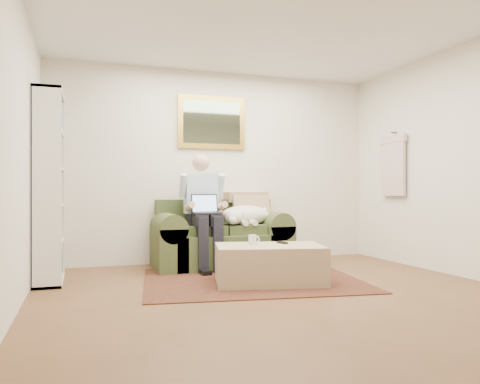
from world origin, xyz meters
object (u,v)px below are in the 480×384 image
laptop (206,208)px  sleeping_dog (245,215)px  seated_man (204,211)px  coffee_mug (252,240)px  ottoman (269,264)px  bookshelf (49,187)px  sofa (221,243)px

laptop → sleeping_dog: bearing=13.6°
seated_man → coffee_mug: seated_man is taller
sleeping_dog → ottoman: (-0.14, -1.15, -0.45)m
bookshelf → coffee_mug: bearing=-18.5°
sofa → sleeping_dog: (0.30, -0.09, 0.36)m
sofa → sleeping_dog: bearing=-15.7°
laptop → bookshelf: (-1.75, -0.21, 0.25)m
laptop → coffee_mug: size_ratio=3.30×
laptop → bookshelf: bookshelf is taller
seated_man → laptop: bearing=-90.0°
sofa → laptop: (-0.25, -0.22, 0.46)m
seated_man → sleeping_dog: bearing=7.1°
laptop → sofa: bearing=41.0°
sleeping_dog → coffee_mug: bearing=-105.4°
coffee_mug → seated_man: bearing=106.1°
bookshelf → ottoman: bearing=-20.2°
ottoman → laptop: bearing=112.6°
sleeping_dog → ottoman: size_ratio=0.64×
sofa → sleeping_dog: size_ratio=2.43×
ottoman → coffee_mug: (-0.15, 0.12, 0.25)m
sleeping_dog → laptop: bearing=-166.4°
laptop → coffee_mug: (0.28, -0.89, -0.30)m
sofa → coffee_mug: bearing=-88.9°
ottoman → coffee_mug: bearing=140.8°
laptop → coffee_mug: bearing=-72.8°
seated_man → sleeping_dog: seated_man is taller
laptop → sleeping_dog: 0.58m
sofa → seated_man: (-0.25, -0.16, 0.42)m
laptop → ottoman: laptop is taller
ottoman → coffee_mug: 0.31m
seated_man → laptop: seated_man is taller
seated_man → coffee_mug: bearing=-73.9°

